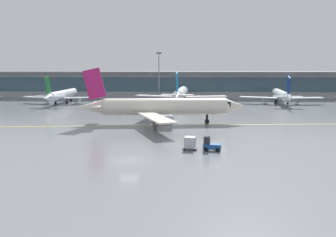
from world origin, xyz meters
The scene contains 10 objects.
ground_plane centered at (0.00, 0.00, 0.00)m, with size 400.00×400.00×0.00m, color slate.
taxiway_centreline_stripe centered at (3.69, 28.51, 0.00)m, with size 110.00×0.36×0.01m, color yellow.
terminal_concourse centered at (0.00, 92.09, 4.92)m, with size 213.98×11.00×9.60m.
gate_airplane_1 centered at (-29.98, 69.53, 2.72)m, with size 25.37×27.36×9.06m.
gate_airplane_2 centered at (7.27, 71.76, 3.12)m, with size 29.07×31.40×10.40m.
gate_airplane_3 centered at (38.56, 70.70, 2.74)m, with size 25.56×27.60×9.14m.
taxiing_regional_jet centered at (3.23, 30.47, 3.56)m, with size 35.83×33.21×11.86m.
baggage_tug centered at (11.38, 6.14, 0.89)m, with size 2.80×1.99×2.10m.
cargo_dolly_lead centered at (8.36, 6.66, 1.05)m, with size 2.34×1.94×1.94m.
apron_light_mast_1 centered at (-0.28, 82.85, 8.81)m, with size 1.80×0.36×16.23m.
Camera 1 is at (6.70, -49.05, 12.94)m, focal length 40.79 mm.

